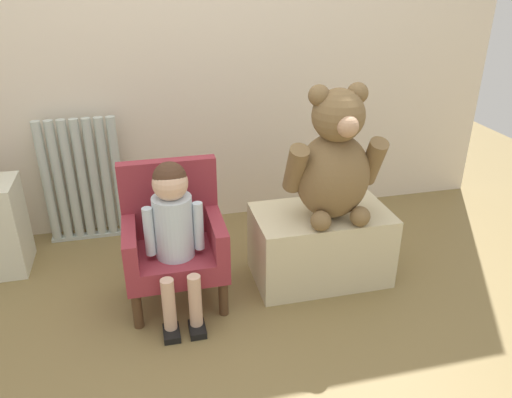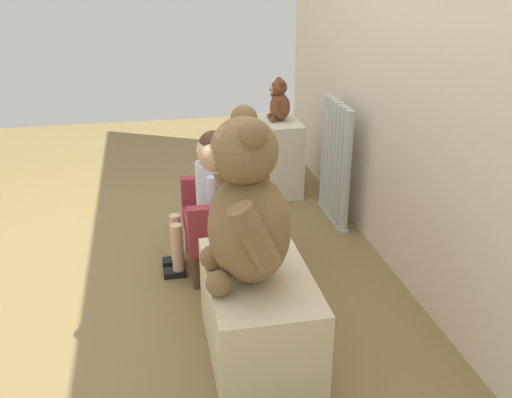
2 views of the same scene
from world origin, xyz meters
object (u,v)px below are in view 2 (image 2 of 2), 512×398
object	(u,v)px
child_figure	(209,182)
large_teddy_bear	(247,210)
small_dresser	(276,156)
radiator	(335,163)
low_bench	(258,314)
child_armchair	(232,209)
small_teddy_bear	(279,102)

from	to	relation	value
child_figure	large_teddy_bear	bearing A→B (deg)	3.93
small_dresser	large_teddy_bear	distance (m)	1.78
radiator	small_dresser	bearing A→B (deg)	-154.72
low_bench	large_teddy_bear	distance (m)	0.46
low_bench	child_armchair	bearing A→B (deg)	179.23
radiator	child_armchair	xyz separation A→B (m)	(0.43, -0.67, -0.04)
child_armchair	small_teddy_bear	xyz separation A→B (m)	(-0.92, 0.45, 0.29)
radiator	small_dresser	xyz separation A→B (m)	(-0.50, -0.23, -0.11)
small_dresser	radiator	bearing A→B (deg)	25.28
child_figure	child_armchair	bearing A→B (deg)	90.00
radiator	large_teddy_bear	world-z (taller)	large_teddy_bear
radiator	child_armchair	size ratio (longest dim) A/B	1.09
child_figure	large_teddy_bear	xyz separation A→B (m)	(0.73, 0.05, 0.18)
small_dresser	child_armchair	world-z (taller)	child_armchair
low_bench	small_teddy_bear	distance (m)	1.75
large_teddy_bear	small_teddy_bear	xyz separation A→B (m)	(-1.65, 0.51, -0.04)
child_armchair	child_figure	xyz separation A→B (m)	(0.00, -0.11, 0.15)
large_teddy_bear	small_teddy_bear	bearing A→B (deg)	162.81
child_armchair	low_bench	size ratio (longest dim) A/B	0.99
child_armchair	small_teddy_bear	bearing A→B (deg)	153.77
radiator	small_teddy_bear	world-z (taller)	small_teddy_bear
large_teddy_bear	radiator	bearing A→B (deg)	147.94
radiator	child_figure	xyz separation A→B (m)	(0.43, -0.78, 0.11)
child_armchair	child_figure	size ratio (longest dim) A/B	0.91
small_dresser	large_teddy_bear	bearing A→B (deg)	-16.63
child_figure	low_bench	bearing A→B (deg)	7.89
radiator	child_armchair	world-z (taller)	radiator
child_figure	large_teddy_bear	distance (m)	0.76
radiator	large_teddy_bear	bearing A→B (deg)	-32.06
radiator	large_teddy_bear	distance (m)	1.40
child_armchair	large_teddy_bear	xyz separation A→B (m)	(0.73, -0.06, 0.32)
radiator	small_teddy_bear	xyz separation A→B (m)	(-0.49, -0.22, 0.25)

